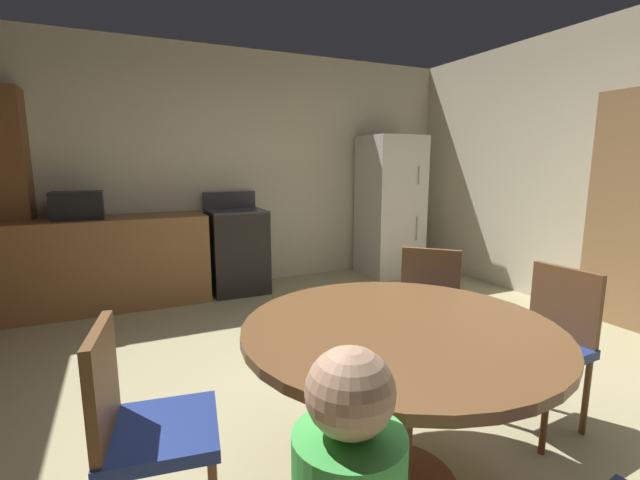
{
  "coord_description": "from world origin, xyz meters",
  "views": [
    {
      "loc": [
        -1.31,
        -2.07,
        1.42
      ],
      "look_at": [
        0.11,
        1.01,
        0.82
      ],
      "focal_mm": 24.12,
      "sensor_mm": 36.0,
      "label": 1
    }
  ],
  "objects_px": {
    "microwave": "(77,205)",
    "dining_table": "(399,358)",
    "oven_range": "(237,250)",
    "chair_west": "(141,422)",
    "chair_northeast": "(427,308)",
    "chair_east": "(548,337)",
    "refrigerator": "(390,206)"
  },
  "relations": [
    {
      "from": "microwave",
      "to": "dining_table",
      "type": "bearing_deg",
      "value": -66.78
    },
    {
      "from": "microwave",
      "to": "dining_table",
      "type": "height_order",
      "value": "microwave"
    },
    {
      "from": "oven_range",
      "to": "dining_table",
      "type": "xyz_separation_m",
      "value": [
        -0.12,
        -3.26,
        0.14
      ]
    },
    {
      "from": "chair_west",
      "to": "chair_northeast",
      "type": "distance_m",
      "value": 1.82
    },
    {
      "from": "oven_range",
      "to": "chair_east",
      "type": "height_order",
      "value": "oven_range"
    },
    {
      "from": "dining_table",
      "to": "microwave",
      "type": "bearing_deg",
      "value": 113.22
    },
    {
      "from": "microwave",
      "to": "chair_northeast",
      "type": "height_order",
      "value": "microwave"
    },
    {
      "from": "oven_range",
      "to": "microwave",
      "type": "xyz_separation_m",
      "value": [
        -1.51,
        -0.0,
        0.56
      ]
    },
    {
      "from": "chair_northeast",
      "to": "microwave",
      "type": "bearing_deg",
      "value": -94.65
    },
    {
      "from": "refrigerator",
      "to": "dining_table",
      "type": "relative_size",
      "value": 1.34
    },
    {
      "from": "microwave",
      "to": "oven_range",
      "type": "bearing_deg",
      "value": 0.14
    },
    {
      "from": "oven_range",
      "to": "dining_table",
      "type": "distance_m",
      "value": 3.26
    },
    {
      "from": "refrigerator",
      "to": "oven_range",
      "type": "bearing_deg",
      "value": 178.45
    },
    {
      "from": "oven_range",
      "to": "microwave",
      "type": "bearing_deg",
      "value": -179.86
    },
    {
      "from": "chair_east",
      "to": "chair_northeast",
      "type": "xyz_separation_m",
      "value": [
        -0.29,
        0.65,
        0.0
      ]
    },
    {
      "from": "oven_range",
      "to": "chair_east",
      "type": "xyz_separation_m",
      "value": [
        0.9,
        -3.2,
        0.03
      ]
    },
    {
      "from": "dining_table",
      "to": "chair_west",
      "type": "distance_m",
      "value": 1.02
    },
    {
      "from": "refrigerator",
      "to": "dining_table",
      "type": "bearing_deg",
      "value": -123.25
    },
    {
      "from": "chair_east",
      "to": "oven_range",
      "type": "bearing_deg",
      "value": -77.9
    },
    {
      "from": "chair_east",
      "to": "microwave",
      "type": "bearing_deg",
      "value": -56.51
    },
    {
      "from": "chair_east",
      "to": "chair_west",
      "type": "bearing_deg",
      "value": -5.98
    },
    {
      "from": "refrigerator",
      "to": "chair_east",
      "type": "relative_size",
      "value": 2.02
    },
    {
      "from": "microwave",
      "to": "chair_east",
      "type": "xyz_separation_m",
      "value": [
        2.41,
        -3.19,
        -0.53
      ]
    },
    {
      "from": "refrigerator",
      "to": "chair_east",
      "type": "distance_m",
      "value": 3.34
    },
    {
      "from": "microwave",
      "to": "chair_northeast",
      "type": "distance_m",
      "value": 3.35
    },
    {
      "from": "dining_table",
      "to": "chair_east",
      "type": "height_order",
      "value": "chair_east"
    },
    {
      "from": "oven_range",
      "to": "dining_table",
      "type": "relative_size",
      "value": 0.84
    },
    {
      "from": "chair_east",
      "to": "chair_west",
      "type": "xyz_separation_m",
      "value": [
        -2.03,
        0.08,
        0.0
      ]
    },
    {
      "from": "microwave",
      "to": "dining_table",
      "type": "xyz_separation_m",
      "value": [
        1.4,
        -3.26,
        -0.42
      ]
    },
    {
      "from": "refrigerator",
      "to": "chair_northeast",
      "type": "distance_m",
      "value": 2.87
    },
    {
      "from": "refrigerator",
      "to": "dining_table",
      "type": "height_order",
      "value": "refrigerator"
    },
    {
      "from": "refrigerator",
      "to": "microwave",
      "type": "height_order",
      "value": "refrigerator"
    }
  ]
}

